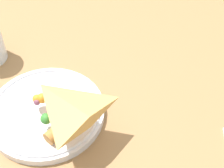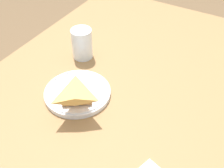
% 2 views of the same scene
% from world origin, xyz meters
% --- Properties ---
extents(dining_table, '(1.16, 0.89, 0.73)m').
position_xyz_m(dining_table, '(0.00, 0.00, 0.63)').
color(dining_table, olive).
rests_on(dining_table, ground_plane).
extents(plate_pizza, '(0.22, 0.22, 0.05)m').
position_xyz_m(plate_pizza, '(0.19, -0.09, 0.74)').
color(plate_pizza, white).
rests_on(plate_pizza, dining_table).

